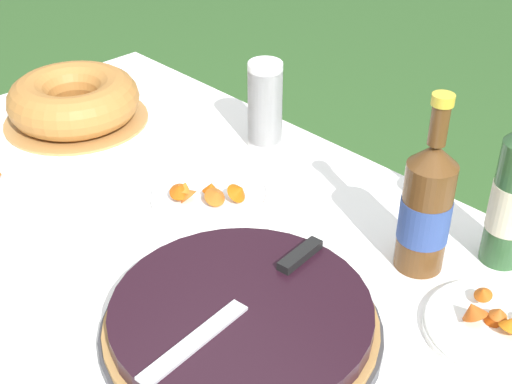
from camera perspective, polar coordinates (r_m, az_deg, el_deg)
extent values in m
cube|color=brown|center=(1.28, -9.01, -4.34)|extent=(1.41, 0.98, 0.03)
cylinder|color=brown|center=(2.12, -9.09, 0.54)|extent=(0.06, 0.06, 0.68)
cube|color=white|center=(1.27, -9.08, -3.63)|extent=(1.42, 0.99, 0.00)
cube|color=white|center=(1.58, 5.69, 2.28)|extent=(1.42, 0.01, 0.10)
cylinder|color=#38383D|center=(1.06, -1.18, -11.02)|extent=(0.41, 0.41, 0.02)
cylinder|color=#B78447|center=(1.05, -1.19, -10.43)|extent=(0.40, 0.40, 0.01)
cylinder|color=black|center=(1.04, -1.20, -9.66)|extent=(0.38, 0.38, 0.03)
cube|color=silver|center=(0.97, -4.94, -11.83)|extent=(0.05, 0.19, 0.00)
cube|color=black|center=(1.11, 3.55, -5.06)|extent=(0.03, 0.09, 0.01)
cylinder|color=#B78447|center=(1.67, -14.14, 5.62)|extent=(0.32, 0.32, 0.01)
torus|color=#AD7033|center=(1.65, -14.38, 7.19)|extent=(0.29, 0.29, 0.10)
cylinder|color=white|center=(1.51, 0.71, 5.38)|extent=(0.07, 0.07, 0.09)
cylinder|color=white|center=(1.50, 0.72, 5.82)|extent=(0.07, 0.07, 0.09)
cylinder|color=white|center=(1.49, 0.72, 6.27)|extent=(0.07, 0.07, 0.09)
cylinder|color=white|center=(1.49, 0.72, 6.71)|extent=(0.07, 0.07, 0.09)
cylinder|color=white|center=(1.48, 0.73, 7.17)|extent=(0.07, 0.07, 0.09)
cylinder|color=white|center=(1.48, 0.73, 7.62)|extent=(0.07, 0.07, 0.09)
cylinder|color=white|center=(1.47, 0.73, 8.08)|extent=(0.07, 0.07, 0.09)
cylinder|color=white|center=(1.47, 0.74, 8.54)|extent=(0.07, 0.07, 0.09)
torus|color=white|center=(1.45, 0.75, 10.25)|extent=(0.07, 0.07, 0.01)
cylinder|color=#2D562D|center=(1.21, 19.78, -0.90)|extent=(0.07, 0.07, 0.22)
cylinder|color=beige|center=(1.21, 19.74, -1.07)|extent=(0.07, 0.07, 0.08)
cylinder|color=brown|center=(1.16, 13.35, -1.95)|extent=(0.08, 0.08, 0.19)
cylinder|color=#334C93|center=(1.17, 13.32, -2.10)|extent=(0.08, 0.08, 0.07)
cone|color=brown|center=(1.10, 14.09, 2.92)|extent=(0.08, 0.08, 0.04)
cylinder|color=brown|center=(1.08, 14.45, 5.23)|extent=(0.03, 0.03, 0.06)
cylinder|color=gold|center=(1.06, 14.75, 7.16)|extent=(0.03, 0.03, 0.02)
cylinder|color=white|center=(1.35, -3.61, -0.35)|extent=(0.23, 0.23, 0.01)
torus|color=white|center=(1.35, -3.62, -0.06)|extent=(0.22, 0.22, 0.01)
cone|color=#BC6C1D|center=(1.33, -5.75, 0.40)|extent=(0.05, 0.05, 0.04)
cone|color=#CB611F|center=(1.33, -5.67, -0.07)|extent=(0.05, 0.05, 0.05)
cone|color=#C4530D|center=(1.32, -6.19, 0.24)|extent=(0.06, 0.06, 0.04)
cone|color=#B54C0A|center=(1.33, -3.54, 0.34)|extent=(0.04, 0.04, 0.02)
cone|color=#B9621C|center=(1.30, -3.20, -0.21)|extent=(0.05, 0.05, 0.04)
cone|color=#B4590B|center=(1.31, -1.34, 0.11)|extent=(0.06, 0.06, 0.05)
cylinder|color=white|center=(1.12, 18.71, -10.41)|extent=(0.22, 0.22, 0.01)
torus|color=white|center=(1.12, 18.79, -10.11)|extent=(0.21, 0.21, 0.01)
cone|color=#A73E0A|center=(1.12, 18.48, -9.51)|extent=(0.03, 0.03, 0.02)
cone|color=#B2571B|center=(1.12, 18.88, -9.08)|extent=(0.03, 0.03, 0.02)
cone|color=#C35715|center=(1.14, 17.70, -7.65)|extent=(0.03, 0.03, 0.03)
cone|color=#BB4F17|center=(1.10, 16.98, -9.00)|extent=(0.06, 0.05, 0.04)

